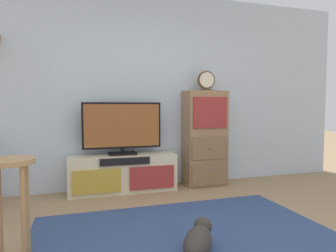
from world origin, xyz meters
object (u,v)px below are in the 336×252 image
object	(u,v)px
desk_clock	(206,81)
dog	(199,240)
television	(122,127)
side_cabinet	(205,138)
bar_stool_near	(10,187)
media_console	(123,173)

from	to	relation	value
desk_clock	dog	xyz separation A→B (m)	(-0.91, -1.87, -1.36)
television	dog	world-z (taller)	television
side_cabinet	television	bearing A→B (deg)	179.33
bar_stool_near	dog	distance (m)	1.43
media_console	dog	distance (m)	1.90
television	dog	distance (m)	2.06
media_console	side_cabinet	bearing A→B (deg)	0.50
side_cabinet	desk_clock	distance (m)	0.81
media_console	side_cabinet	distance (m)	1.25
television	bar_stool_near	distance (m)	1.93
bar_stool_near	dog	size ratio (longest dim) A/B	1.55
side_cabinet	bar_stool_near	size ratio (longest dim) A/B	1.78
bar_stool_near	media_console	bearing A→B (deg)	56.18
television	dog	size ratio (longest dim) A/B	2.11
media_console	television	xyz separation A→B (m)	(0.00, 0.02, 0.61)
television	desk_clock	world-z (taller)	desk_clock
television	bar_stool_near	world-z (taller)	television
television	desk_clock	xyz separation A→B (m)	(1.18, -0.03, 0.63)
side_cabinet	bar_stool_near	world-z (taller)	side_cabinet
desk_clock	television	bearing A→B (deg)	178.61
side_cabinet	dog	size ratio (longest dim) A/B	2.75
desk_clock	bar_stool_near	distance (m)	2.88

